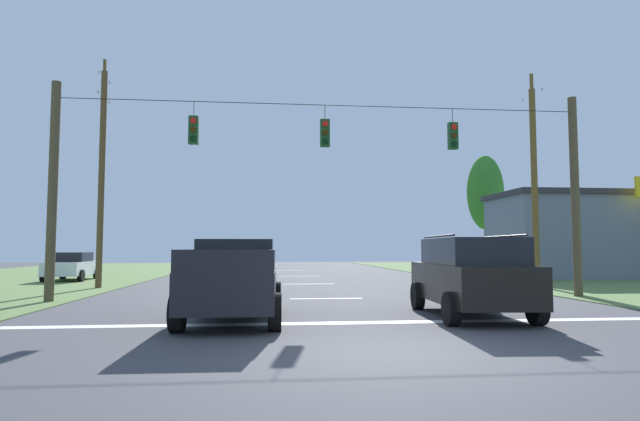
# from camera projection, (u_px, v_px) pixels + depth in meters

# --- Properties ---
(ground_plane) EXTENTS (120.00, 120.00, 0.00)m
(ground_plane) POSITION_uv_depth(u_px,v_px,m) (394.00, 354.00, 8.61)
(ground_plane) COLOR #3D3D42
(stop_bar_stripe) EXTENTS (15.75, 0.45, 0.01)m
(stop_bar_stripe) POSITION_uv_depth(u_px,v_px,m) (356.00, 323.00, 12.26)
(stop_bar_stripe) COLOR white
(stop_bar_stripe) RESTS_ON ground
(lane_dash_0) EXTENTS (2.50, 0.15, 0.01)m
(lane_dash_0) POSITION_uv_depth(u_px,v_px,m) (326.00, 298.00, 18.21)
(lane_dash_0) COLOR white
(lane_dash_0) RESTS_ON ground
(lane_dash_1) EXTENTS (2.50, 0.15, 0.01)m
(lane_dash_1) POSITION_uv_depth(u_px,v_px,m) (309.00, 284.00, 25.73)
(lane_dash_1) COLOR white
(lane_dash_1) RESTS_ON ground
(lane_dash_2) EXTENTS (2.50, 0.15, 0.01)m
(lane_dash_2) POSITION_uv_depth(u_px,v_px,m) (299.00, 276.00, 33.04)
(lane_dash_2) COLOR white
(lane_dash_2) RESTS_ON ground
(lane_dash_3) EXTENTS (2.50, 0.15, 0.01)m
(lane_dash_3) POSITION_uv_depth(u_px,v_px,m) (292.00, 270.00, 41.88)
(lane_dash_3) COLOR white
(lane_dash_3) RESTS_ON ground
(overhead_signal_span) EXTENTS (18.29, 0.31, 7.22)m
(overhead_signal_span) POSITION_uv_depth(u_px,v_px,m) (327.00, 184.00, 18.14)
(overhead_signal_span) COLOR brown
(overhead_signal_span) RESTS_ON ground
(pickup_truck) EXTENTS (2.39, 5.45, 1.95)m
(pickup_truck) POSITION_uv_depth(u_px,v_px,m) (235.00, 279.00, 12.93)
(pickup_truck) COLOR black
(pickup_truck) RESTS_ON ground
(suv_black) EXTENTS (2.43, 4.90, 2.05)m
(suv_black) POSITION_uv_depth(u_px,v_px,m) (470.00, 275.00, 13.46)
(suv_black) COLOR black
(suv_black) RESTS_ON ground
(distant_car_crossing_white) EXTENTS (2.14, 4.36, 1.52)m
(distant_car_crossing_white) POSITION_uv_depth(u_px,v_px,m) (72.00, 266.00, 28.43)
(distant_car_crossing_white) COLOR silver
(distant_car_crossing_white) RESTS_ON ground
(utility_pole_mid_right) EXTENTS (0.28, 1.87, 9.81)m
(utility_pole_mid_right) POSITION_uv_depth(u_px,v_px,m) (534.00, 183.00, 24.15)
(utility_pole_mid_right) COLOR brown
(utility_pole_mid_right) RESTS_ON ground
(utility_pole_near_left) EXTENTS (0.27, 1.66, 10.14)m
(utility_pole_near_left) POSITION_uv_depth(u_px,v_px,m) (102.00, 171.00, 23.24)
(utility_pole_near_left) COLOR brown
(utility_pole_near_left) RESTS_ON ground
(tree_roadside_right) EXTENTS (2.49, 2.49, 8.19)m
(tree_roadside_right) POSITION_uv_depth(u_px,v_px,m) (485.00, 193.00, 36.65)
(tree_roadside_right) COLOR brown
(tree_roadside_right) RESTS_ON ground
(roadside_store) EXTENTS (13.89, 6.46, 5.59)m
(roadside_store) POSITION_uv_depth(u_px,v_px,m) (612.00, 235.00, 31.53)
(roadside_store) COLOR slate
(roadside_store) RESTS_ON ground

